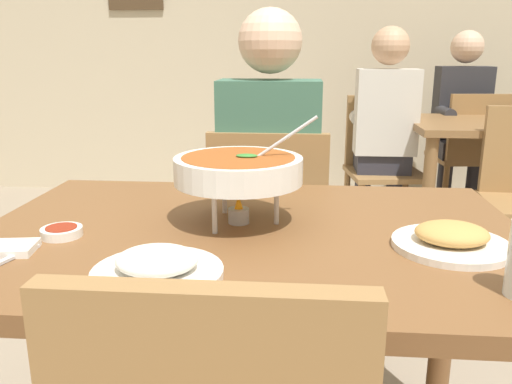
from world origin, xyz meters
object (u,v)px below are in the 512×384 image
diner_main (270,169)px  appetizer_plate (451,239)px  rice_plate (157,267)px  chair_bg_left (381,159)px  chair_bg_middle (471,150)px  patron_bg_middle (462,114)px  sauce_dish (62,232)px  chair_diner_main (269,232)px  dining_table_far (493,145)px  dining_table_main (251,276)px  curry_bowl (238,170)px  patron_bg_left (384,124)px

diner_main → appetizer_plate: 0.94m
rice_plate → chair_bg_left: bearing=72.5°
chair_bg_middle → patron_bg_middle: 0.26m
patron_bg_middle → sauce_dish: bearing=-121.3°
chair_diner_main → dining_table_far: (1.26, 1.34, 0.12)m
dining_table_main → sauce_dish: 0.44m
curry_bowl → chair_bg_middle: bearing=62.0°
sauce_dish → chair_bg_left: size_ratio=0.10×
curry_bowl → sauce_dish: bearing=-161.4°
appetizer_plate → chair_bg_left: bearing=84.9°
chair_bg_middle → patron_bg_middle: patron_bg_middle is taller
sauce_dish → chair_bg_left: bearing=65.2°
dining_table_main → sauce_dish: size_ratio=13.91×
rice_plate → dining_table_far: bearing=58.9°
dining_table_main → patron_bg_left: (0.62, 2.07, 0.09)m
dining_table_main → patron_bg_middle: (1.24, 2.64, 0.09)m
dining_table_main → chair_bg_middle: chair_bg_middle is taller
sauce_dish → chair_bg_middle: size_ratio=0.10×
diner_main → appetizer_plate: diner_main is taller
curry_bowl → chair_bg_left: 2.25m
chair_diner_main → chair_bg_middle: size_ratio=1.00×
curry_bowl → rice_plate: 0.36m
patron_bg_middle → diner_main: bearing=-123.2°
appetizer_plate → sauce_dish: bearing=179.9°
chair_bg_middle → chair_diner_main: bearing=-125.4°
diner_main → curry_bowl: 0.72m
dining_table_main → curry_bowl: size_ratio=3.77×
chair_bg_middle → chair_bg_left: bearing=-151.0°
appetizer_plate → dining_table_main: bearing=169.2°
dining_table_far → chair_diner_main: bearing=-133.3°
dining_table_main → appetizer_plate: (0.43, -0.08, 0.14)m
curry_bowl → patron_bg_left: (0.65, 2.03, -0.15)m
diner_main → chair_diner_main: bearing=-90.0°
curry_bowl → rice_plate: size_ratio=1.39×
chair_bg_middle → curry_bowl: bearing=-118.0°
chair_bg_left → curry_bowl: bearing=-107.3°
curry_bowl → dining_table_main: bearing=-56.1°
chair_bg_left → dining_table_far: bearing=-10.1°
diner_main → chair_bg_left: 1.57m
appetizer_plate → patron_bg_middle: patron_bg_middle is taller
chair_bg_left → patron_bg_left: patron_bg_left is taller
chair_bg_left → patron_bg_middle: size_ratio=0.69×
chair_bg_middle → dining_table_main: bearing=-117.0°
dining_table_main → patron_bg_middle: size_ratio=0.96×
dining_table_main → dining_table_far: 2.41m
rice_plate → diner_main: bearing=82.0°
chair_bg_middle → patron_bg_left: (-0.67, -0.46, 0.24)m
dining_table_far → dining_table_main: bearing=-121.5°
dining_table_main → chair_diner_main: bearing=90.0°
dining_table_main → patron_bg_left: bearing=73.5°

